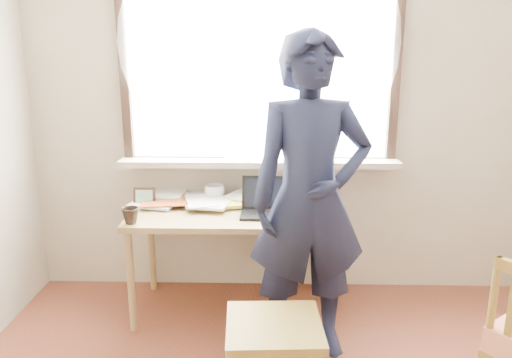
{
  "coord_description": "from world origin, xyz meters",
  "views": [
    {
      "loc": [
        -0.14,
        -1.34,
        1.66
      ],
      "look_at": [
        -0.2,
        0.95,
        1.07
      ],
      "focal_mm": 35.0,
      "sensor_mm": 36.0,
      "label": 1
    }
  ],
  "objects_px": {
    "person": "(310,200)",
    "desk": "(232,222)",
    "mug_dark": "(131,216)",
    "laptop": "(267,205)",
    "mug_white": "(215,193)",
    "work_chair": "(274,337)"
  },
  "relations": [
    {
      "from": "work_chair",
      "to": "person",
      "type": "bearing_deg",
      "value": 69.05
    },
    {
      "from": "work_chair",
      "to": "laptop",
      "type": "bearing_deg",
      "value": 92.43
    },
    {
      "from": "mug_white",
      "to": "mug_dark",
      "type": "bearing_deg",
      "value": -133.4
    },
    {
      "from": "desk",
      "to": "person",
      "type": "distance_m",
      "value": 0.67
    },
    {
      "from": "desk",
      "to": "laptop",
      "type": "xyz_separation_m",
      "value": [
        0.22,
        -0.03,
        0.12
      ]
    },
    {
      "from": "mug_white",
      "to": "desk",
      "type": "bearing_deg",
      "value": -59.72
    },
    {
      "from": "mug_dark",
      "to": "laptop",
      "type": "bearing_deg",
      "value": 14.65
    },
    {
      "from": "mug_dark",
      "to": "work_chair",
      "type": "distance_m",
      "value": 1.13
    },
    {
      "from": "laptop",
      "to": "mug_white",
      "type": "height_order",
      "value": "laptop"
    },
    {
      "from": "work_chair",
      "to": "desk",
      "type": "bearing_deg",
      "value": 105.49
    },
    {
      "from": "mug_white",
      "to": "work_chair",
      "type": "distance_m",
      "value": 1.26
    },
    {
      "from": "laptop",
      "to": "work_chair",
      "type": "relative_size",
      "value": 0.7
    },
    {
      "from": "person",
      "to": "desk",
      "type": "bearing_deg",
      "value": 129.04
    },
    {
      "from": "desk",
      "to": "mug_white",
      "type": "height_order",
      "value": "mug_white"
    },
    {
      "from": "desk",
      "to": "mug_white",
      "type": "bearing_deg",
      "value": 120.28
    },
    {
      "from": "mug_dark",
      "to": "person",
      "type": "relative_size",
      "value": 0.06
    },
    {
      "from": "laptop",
      "to": "mug_dark",
      "type": "xyz_separation_m",
      "value": [
        -0.79,
        -0.21,
        -0.0
      ]
    },
    {
      "from": "mug_dark",
      "to": "person",
      "type": "height_order",
      "value": "person"
    },
    {
      "from": "mug_dark",
      "to": "person",
      "type": "distance_m",
      "value": 1.05
    },
    {
      "from": "desk",
      "to": "laptop",
      "type": "bearing_deg",
      "value": -8.82
    },
    {
      "from": "laptop",
      "to": "mug_white",
      "type": "relative_size",
      "value": 2.42
    },
    {
      "from": "work_chair",
      "to": "person",
      "type": "xyz_separation_m",
      "value": [
        0.19,
        0.5,
        0.51
      ]
    }
  ]
}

